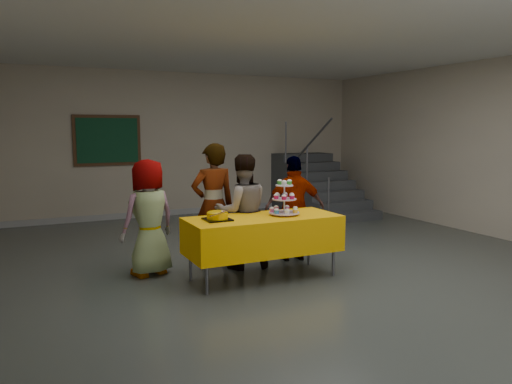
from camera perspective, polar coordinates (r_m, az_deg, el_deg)
room_shell at (r=6.19m, az=6.17°, el=9.95°), size 10.00×10.04×3.02m
bake_table at (r=6.12m, az=0.81°, el=-4.81°), size 1.88×0.78×0.77m
cupcake_stand at (r=6.17m, az=3.25°, el=-1.12°), size 0.38×0.38×0.44m
bear_cake at (r=5.86m, az=-4.43°, el=-2.66°), size 0.32×0.36×0.12m
schoolchild_a at (r=6.37m, az=-12.15°, el=-2.87°), size 0.82×0.66×1.46m
schoolchild_b at (r=6.65m, az=-4.92°, el=-1.52°), size 0.60×0.39×1.65m
schoolchild_c at (r=6.54m, az=-1.60°, el=-2.27°), size 0.81×0.68×1.51m
schoolchild_d at (r=6.97m, az=4.44°, el=-1.88°), size 0.92×0.55×1.46m
staircase at (r=11.18m, az=6.75°, el=0.32°), size 1.30×2.40×2.04m
noticeboard at (r=10.34m, az=-16.62°, el=5.68°), size 1.30×0.05×1.00m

